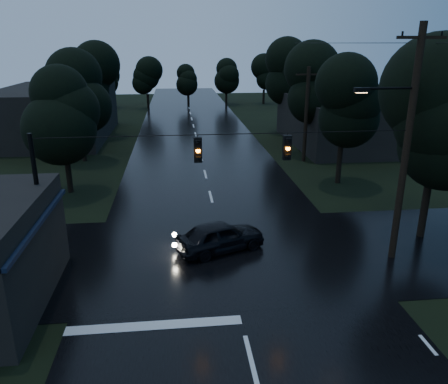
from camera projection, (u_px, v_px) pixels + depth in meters
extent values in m
cube|color=black|center=(201.00, 158.00, 36.90)|extent=(12.00, 120.00, 0.02)
cube|color=black|center=(225.00, 255.00, 19.97)|extent=(60.00, 9.00, 0.02)
cube|color=black|center=(38.00, 222.00, 15.38)|extent=(0.30, 7.00, 0.15)
cylinder|color=black|center=(10.00, 314.00, 13.09)|extent=(0.10, 0.10, 3.00)
cylinder|color=black|center=(59.00, 232.00, 18.73)|extent=(0.10, 0.10, 3.00)
cube|color=#EBC35E|center=(26.00, 260.00, 14.19)|extent=(0.06, 1.60, 0.50)
cube|color=#EBC35E|center=(48.00, 227.00, 16.73)|extent=(0.06, 1.20, 0.50)
cube|color=black|center=(345.00, 121.00, 41.41)|extent=(10.00, 14.00, 4.40)
cube|color=black|center=(56.00, 113.00, 44.04)|extent=(10.00, 16.00, 5.00)
cylinder|color=black|center=(406.00, 149.00, 18.19)|extent=(0.30, 0.30, 10.00)
cube|color=black|center=(422.00, 37.00, 16.77)|extent=(2.00, 0.12, 0.12)
cylinder|color=black|center=(388.00, 88.00, 17.27)|extent=(2.20, 0.10, 0.10)
cube|color=black|center=(362.00, 90.00, 17.17)|extent=(0.60, 0.25, 0.18)
cube|color=#FFB266|center=(361.00, 92.00, 17.20)|extent=(0.45, 0.18, 0.03)
cylinder|color=black|center=(306.00, 115.00, 34.67)|extent=(0.30, 0.30, 7.50)
cube|color=black|center=(309.00, 74.00, 33.65)|extent=(2.00, 0.12, 0.12)
cylinder|color=black|center=(40.00, 208.00, 17.28)|extent=(0.18, 0.18, 6.00)
cylinder|color=black|center=(228.00, 134.00, 17.15)|extent=(15.00, 0.03, 0.03)
cube|color=black|center=(198.00, 150.00, 17.22)|extent=(0.32, 0.25, 1.00)
sphere|color=orange|center=(198.00, 151.00, 17.08)|extent=(0.18, 0.18, 0.18)
cube|color=black|center=(287.00, 148.00, 17.60)|extent=(0.32, 0.25, 1.00)
sphere|color=orange|center=(288.00, 148.00, 17.46)|extent=(0.18, 0.18, 0.18)
cylinder|color=black|center=(424.00, 210.00, 21.50)|extent=(0.36, 0.36, 2.80)
sphere|color=black|center=(435.00, 142.00, 20.40)|extent=(4.48, 4.48, 4.48)
sphere|color=black|center=(439.00, 117.00, 20.01)|extent=(4.48, 4.48, 4.48)
sphere|color=black|center=(443.00, 90.00, 19.62)|extent=(4.48, 4.48, 4.48)
cylinder|color=black|center=(69.00, 174.00, 28.04)|extent=(0.36, 0.36, 2.45)
sphere|color=black|center=(63.00, 128.00, 27.08)|extent=(3.92, 3.92, 3.92)
sphere|color=black|center=(61.00, 111.00, 26.74)|extent=(3.92, 3.92, 3.92)
sphere|color=black|center=(59.00, 94.00, 26.40)|extent=(3.92, 3.92, 3.92)
cylinder|color=black|center=(83.00, 145.00, 35.47)|extent=(0.36, 0.36, 2.62)
sphere|color=black|center=(79.00, 106.00, 34.44)|extent=(4.20, 4.20, 4.20)
sphere|color=black|center=(77.00, 91.00, 34.08)|extent=(4.20, 4.20, 4.20)
sphere|color=black|center=(76.00, 76.00, 33.72)|extent=(4.20, 4.20, 4.20)
cylinder|color=black|center=(96.00, 123.00, 44.79)|extent=(0.36, 0.36, 2.80)
sphere|color=black|center=(93.00, 89.00, 43.69)|extent=(4.48, 4.48, 4.48)
sphere|color=black|center=(92.00, 77.00, 43.30)|extent=(4.48, 4.48, 4.48)
sphere|color=black|center=(90.00, 64.00, 42.91)|extent=(4.48, 4.48, 4.48)
cylinder|color=black|center=(339.00, 164.00, 29.89)|extent=(0.36, 0.36, 2.62)
sphere|color=black|center=(343.00, 118.00, 28.86)|extent=(4.20, 4.20, 4.20)
sphere|color=black|center=(345.00, 101.00, 28.49)|extent=(4.20, 4.20, 4.20)
sphere|color=black|center=(346.00, 83.00, 28.13)|extent=(4.20, 4.20, 4.20)
cylinder|color=black|center=(313.00, 139.00, 37.45)|extent=(0.36, 0.36, 2.80)
sphere|color=black|center=(315.00, 99.00, 36.35)|extent=(4.48, 4.48, 4.48)
sphere|color=black|center=(316.00, 84.00, 35.96)|extent=(4.48, 4.48, 4.48)
sphere|color=black|center=(317.00, 69.00, 35.57)|extent=(4.48, 4.48, 4.48)
cylinder|color=black|center=(290.00, 119.00, 46.88)|extent=(0.36, 0.36, 2.97)
sphere|color=black|center=(292.00, 84.00, 45.72)|extent=(4.76, 4.76, 4.76)
sphere|color=black|center=(292.00, 72.00, 45.30)|extent=(4.76, 4.76, 4.76)
sphere|color=black|center=(293.00, 59.00, 44.89)|extent=(4.76, 4.76, 4.76)
imported|color=black|center=(220.00, 236.00, 20.21)|extent=(4.50, 3.09, 1.42)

